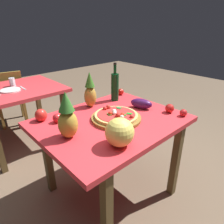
{
  "coord_description": "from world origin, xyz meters",
  "views": [
    {
      "loc": [
        -0.98,
        -1.08,
        1.48
      ],
      "look_at": [
        0.03,
        0.02,
        0.81
      ],
      "focal_mm": 32.19,
      "sensor_mm": 36.0,
      "label": 1
    }
  ],
  "objects": [
    {
      "name": "tomato_by_bottle",
      "position": [
        0.49,
        0.37,
        0.8
      ],
      "size": [
        0.07,
        0.07,
        0.07
      ],
      "primitive_type": "sphere",
      "color": "red",
      "rests_on": "display_table"
    },
    {
      "name": "pizza",
      "position": [
        0.03,
        -0.03,
        0.8
      ],
      "size": [
        0.35,
        0.35,
        0.06
      ],
      "color": "#E2B764",
      "rests_on": "pizza_board"
    },
    {
      "name": "pineapple_left",
      "position": [
        -0.39,
        -0.01,
        0.91
      ],
      "size": [
        0.13,
        0.13,
        0.32
      ],
      "color": "#AF9030",
      "rests_on": "display_table"
    },
    {
      "name": "display_table",
      "position": [
        0.0,
        0.0,
        0.67
      ],
      "size": [
        1.15,
        0.91,
        0.76
      ],
      "color": "brown",
      "rests_on": "ground_plane"
    },
    {
      "name": "melon",
      "position": [
        -0.21,
        -0.31,
        0.86
      ],
      "size": [
        0.19,
        0.19,
        0.19
      ],
      "primitive_type": "sphere",
      "color": "#F0D65E",
      "rests_on": "display_table"
    },
    {
      "name": "tomato_beside_pepper",
      "position": [
        0.47,
        -0.24,
        0.8
      ],
      "size": [
        0.08,
        0.08,
        0.08
      ],
      "primitive_type": "sphere",
      "color": "red",
      "rests_on": "display_table"
    },
    {
      "name": "eggplant",
      "position": [
        0.36,
        -0.02,
        0.81
      ],
      "size": [
        0.16,
        0.22,
        0.09
      ],
      "primitive_type": "ellipsoid",
      "rotation": [
        0.0,
        0.0,
        1.94
      ],
      "color": "#40144D",
      "rests_on": "display_table"
    },
    {
      "name": "background_table",
      "position": [
        -0.27,
        1.38,
        0.66
      ],
      "size": [
        1.0,
        0.89,
        0.76
      ],
      "color": "brown",
      "rests_on": "ground_plane"
    },
    {
      "name": "bell_pepper",
      "position": [
        -0.42,
        0.36,
        0.81
      ],
      "size": [
        0.09,
        0.09,
        0.1
      ],
      "primitive_type": "ellipsoid",
      "color": "red",
      "rests_on": "display_table"
    },
    {
      "name": "dining_chair",
      "position": [
        -0.19,
        2.05,
        0.48
      ],
      "size": [
        0.47,
        0.47,
        0.85
      ],
      "rotation": [
        0.0,
        0.0,
        2.94
      ],
      "color": "olive",
      "rests_on": "ground_plane"
    },
    {
      "name": "pineapple_right",
      "position": [
        0.05,
        0.33,
        0.91
      ],
      "size": [
        0.11,
        0.11,
        0.33
      ],
      "color": "#B28832",
      "rests_on": "display_table"
    },
    {
      "name": "knife_utensil",
      "position": [
        -0.21,
        1.33,
        0.77
      ],
      "size": [
        0.02,
        0.18,
        0.01
      ],
      "primitive_type": "cube",
      "rotation": [
        0.0,
        0.0,
        -0.04
      ],
      "color": "silver",
      "rests_on": "background_table"
    },
    {
      "name": "wine_bottle",
      "position": [
        0.33,
        0.3,
        0.91
      ],
      "size": [
        0.08,
        0.08,
        0.37
      ],
      "color": "#093214",
      "rests_on": "display_table"
    },
    {
      "name": "tomato_near_board",
      "position": [
        -0.34,
        0.25,
        0.8
      ],
      "size": [
        0.07,
        0.07,
        0.07
      ],
      "primitive_type": "sphere",
      "color": "red",
      "rests_on": "display_table"
    },
    {
      "name": "pizza_board",
      "position": [
        0.03,
        -0.03,
        0.78
      ],
      "size": [
        0.4,
        0.4,
        0.02
      ],
      "primitive_type": "cylinder",
      "color": "olive",
      "rests_on": "display_table"
    },
    {
      "name": "tomato_at_corner",
      "position": [
        0.49,
        -0.36,
        0.79
      ],
      "size": [
        0.06,
        0.06,
        0.06
      ],
      "primitive_type": "sphere",
      "color": "red",
      "rests_on": "display_table"
    },
    {
      "name": "dinner_plate",
      "position": [
        -0.35,
        1.33,
        0.77
      ],
      "size": [
        0.22,
        0.22,
        0.02
      ],
      "primitive_type": "cylinder",
      "color": "white",
      "rests_on": "background_table"
    },
    {
      "name": "drinking_glass_water",
      "position": [
        -0.26,
        1.49,
        0.82
      ],
      "size": [
        0.07,
        0.07,
        0.11
      ],
      "primitive_type": "cylinder",
      "color": "silver",
      "rests_on": "background_table"
    },
    {
      "name": "ground_plane",
      "position": [
        0.0,
        0.0,
        0.0
      ],
      "size": [
        10.0,
        10.0,
        0.0
      ],
      "primitive_type": "plane",
      "color": "brown"
    }
  ]
}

